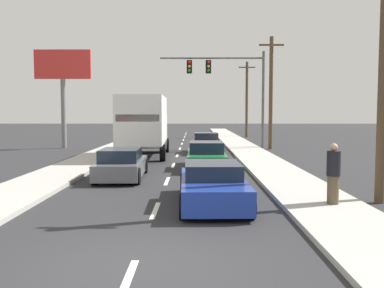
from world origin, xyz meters
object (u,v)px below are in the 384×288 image
object	(u,v)px
car_gray	(121,165)
utility_pole_far	(247,98)
car_maroon	(206,144)
car_blue	(212,185)
car_green	(206,156)
pedestrian_near_corner	(333,174)
traffic_signal_mast	(221,76)
roadside_billboard	(63,78)
utility_pole_mid	(271,91)
box_truck	(145,123)

from	to	relation	value
car_gray	utility_pole_far	xyz separation A→B (m)	(8.67, 29.22, 3.65)
car_maroon	car_blue	distance (m)	15.80
car_maroon	car_green	xyz separation A→B (m)	(-0.18, -7.72, -0.02)
car_gray	car_green	size ratio (longest dim) A/B	0.91
pedestrian_near_corner	car_green	bearing A→B (deg)	110.95
traffic_signal_mast	roadside_billboard	size ratio (longest dim) A/B	1.07
car_maroon	utility_pole_mid	distance (m)	6.79
box_truck	pedestrian_near_corner	bearing A→B (deg)	-63.20
car_gray	car_maroon	distance (m)	11.62
car_green	traffic_signal_mast	bearing A→B (deg)	82.88
car_maroon	car_green	distance (m)	7.73
pedestrian_near_corner	car_blue	bearing A→B (deg)	169.94
car_gray	traffic_signal_mast	distance (m)	16.53
traffic_signal_mast	utility_pole_far	world-z (taller)	utility_pole_far
car_maroon	utility_pole_far	size ratio (longest dim) A/B	0.50
car_gray	pedestrian_near_corner	size ratio (longest dim) A/B	2.48
pedestrian_near_corner	car_gray	bearing A→B (deg)	141.89
traffic_signal_mast	box_truck	bearing A→B (deg)	-126.71
car_maroon	car_blue	xyz separation A→B (m)	(-0.22, -15.79, -0.04)
traffic_signal_mast	utility_pole_mid	size ratio (longest dim) A/B	0.96
box_truck	traffic_signal_mast	xyz separation A→B (m)	(5.02, 6.74, 3.36)
traffic_signal_mast	car_green	bearing A→B (deg)	-97.12
utility_pole_mid	traffic_signal_mast	bearing A→B (deg)	165.99
car_gray	roadside_billboard	bearing A→B (deg)	114.98
car_green	car_gray	bearing A→B (deg)	-137.27
car_gray	car_maroon	bearing A→B (deg)	71.26
utility_pole_mid	utility_pole_far	world-z (taller)	utility_pole_mid
car_blue	pedestrian_near_corner	size ratio (longest dim) A/B	2.72
car_gray	utility_pole_mid	size ratio (longest dim) A/B	0.52
utility_pole_mid	car_maroon	bearing A→B (deg)	-147.50
utility_pole_mid	utility_pole_far	bearing A→B (deg)	89.66
car_blue	utility_pole_mid	xyz separation A→B (m)	(5.06, 18.88, 3.67)
traffic_signal_mast	utility_pole_mid	bearing A→B (deg)	-14.01
car_green	utility_pole_far	world-z (taller)	utility_pole_far
roadside_billboard	car_gray	bearing A→B (deg)	-65.02
car_gray	traffic_signal_mast	bearing A→B (deg)	71.51
car_maroon	utility_pole_mid	bearing A→B (deg)	32.50
box_truck	car_gray	size ratio (longest dim) A/B	1.94
traffic_signal_mast	pedestrian_near_corner	bearing A→B (deg)	-84.79
car_maroon	utility_pole_mid	size ratio (longest dim) A/B	0.50
traffic_signal_mast	car_maroon	bearing A→B (deg)	-107.81
utility_pole_far	pedestrian_near_corner	distance (m)	34.80
box_truck	utility_pole_far	xyz separation A→B (m)	(8.68, 20.98, 2.14)
box_truck	utility_pole_mid	distance (m)	10.61
utility_pole_far	car_blue	bearing A→B (deg)	-98.62
car_maroon	traffic_signal_mast	world-z (taller)	traffic_signal_mast
car_maroon	car_green	size ratio (longest dim) A/B	0.88
roadside_billboard	car_green	bearing A→B (deg)	-47.76
traffic_signal_mast	utility_pole_far	bearing A→B (deg)	75.59
traffic_signal_mast	roadside_billboard	distance (m)	11.89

